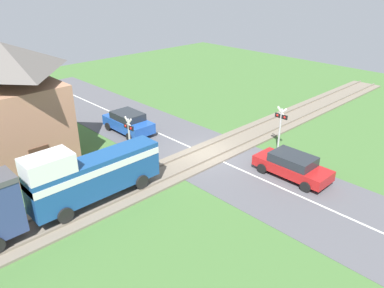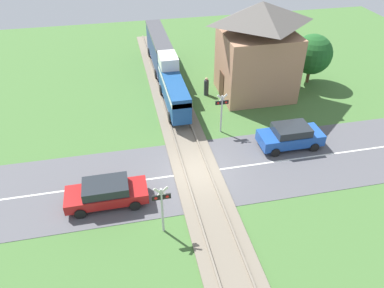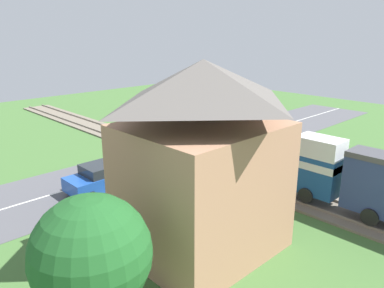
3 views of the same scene
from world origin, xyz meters
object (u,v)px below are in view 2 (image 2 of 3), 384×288
Objects in this scene: station_building at (258,52)px; pedestrian_by_station at (206,87)px; car_far_side at (290,136)px; crossing_signal_east_approach at (222,108)px; crossing_signal_west_approach at (162,203)px; car_near_crossing at (106,193)px; train at (165,63)px.

station_building reaches higher than pedestrian_by_station.
car_far_side is 4.85m from crossing_signal_east_approach.
crossing_signal_west_approach is at bearing -149.16° from car_far_side.
crossing_signal_west_approach is 9.62m from crossing_signal_east_approach.
car_near_crossing is 16.17m from station_building.
car_far_side is at bearing -91.75° from station_building.
car_near_crossing is at bearing -145.23° from crossing_signal_east_approach.
car_near_crossing is 1.06× the size of car_far_side.
crossing_signal_west_approach is 0.40× the size of station_building.
crossing_signal_west_approach and crossing_signal_east_approach have the same top height.
car_far_side is 2.70× the size of pedestrian_by_station.
crossing_signal_west_approach is 1.00× the size of crossing_signal_east_approach.
station_building reaches higher than crossing_signal_east_approach.
pedestrian_by_station is (5.54, 13.54, -1.19)m from crossing_signal_west_approach.
station_building reaches higher than train.
train reaches higher than crossing_signal_west_approach.
crossing_signal_east_approach is 6.65m from station_building.
train is at bearing 80.84° from crossing_signal_west_approach.
crossing_signal_east_approach is 1.92× the size of pedestrian_by_station.
train is 4.14m from pedestrian_by_station.
car_far_side is (11.84, 2.88, 0.07)m from car_near_crossing.
station_building is (4.18, 4.90, 1.69)m from crossing_signal_east_approach.
station_building is at bearing 54.07° from crossing_signal_west_approach.
crossing_signal_east_approach is (2.61, -8.14, 0.02)m from train.
station_building reaches higher than car_far_side.
crossing_signal_west_approach is 16.11m from station_building.
car_far_side is 8.84m from pedestrian_by_station.
crossing_signal_west_approach is at bearing -99.16° from train.
train is 5.15× the size of crossing_signal_east_approach.
pedestrian_by_station is at bearing 86.67° from crossing_signal_east_approach.
car_near_crossing is 2.85× the size of pedestrian_by_station.
car_near_crossing is at bearing 135.72° from crossing_signal_west_approach.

